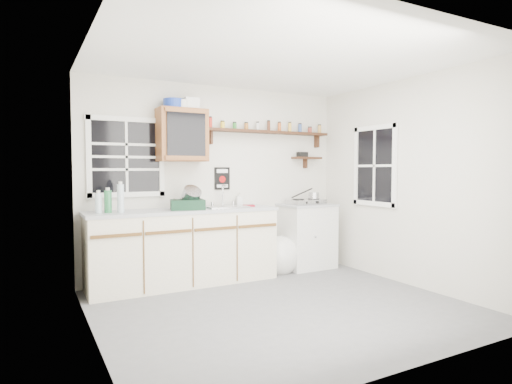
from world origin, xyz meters
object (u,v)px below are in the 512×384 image
hotplate (306,202)px  dish_rack (189,202)px  main_cabinet (184,247)px  upper_cabinet (182,135)px  right_cabinet (307,236)px  spice_shelf (268,131)px

hotplate → dish_rack: bearing=178.1°
main_cabinet → upper_cabinet: bearing=76.3°
main_cabinet → right_cabinet: bearing=0.8°
main_cabinet → hotplate: size_ratio=4.13×
main_cabinet → upper_cabinet: upper_cabinet is taller
dish_rack → right_cabinet: bearing=17.4°
main_cabinet → right_cabinet: (1.83, 0.03, -0.01)m
spice_shelf → dish_rack: 1.59m
hotplate → spice_shelf: bearing=152.8°
spice_shelf → hotplate: spice_shelf is taller
right_cabinet → hotplate: size_ratio=1.63×
main_cabinet → hotplate: 1.87m
upper_cabinet → dish_rack: upper_cabinet is taller
dish_rack → spice_shelf: bearing=27.0°
right_cabinet → spice_shelf: (-0.53, 0.19, 1.47)m
right_cabinet → hotplate: 0.49m
right_cabinet → upper_cabinet: 2.26m
right_cabinet → upper_cabinet: bearing=176.2°
upper_cabinet → spice_shelf: 1.28m
main_cabinet → dish_rack: 0.56m
dish_rack → hotplate: dish_rack is taller
right_cabinet → dish_rack: bearing=-176.8°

